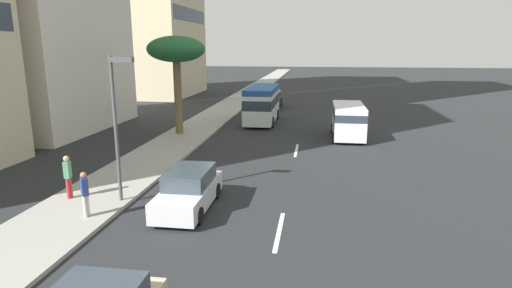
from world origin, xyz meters
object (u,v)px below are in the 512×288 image
at_px(van_second, 348,119).
at_px(pedestrian_mid_block, 85,192).
at_px(pedestrian_near_lamp, 68,175).
at_px(palm_tree, 176,51).
at_px(minibus_lead, 262,103).
at_px(street_lamp, 117,112).
at_px(car_fifth, 189,190).
at_px(car_fourth, 272,100).

relative_size(van_second, pedestrian_mid_block, 3.06).
xyz_separation_m(van_second, pedestrian_near_lamp, (-14.32, 12.19, -0.18)).
bearing_deg(palm_tree, pedestrian_mid_block, -174.24).
distance_m(pedestrian_near_lamp, pedestrian_mid_block, 2.42).
height_order(minibus_lead, palm_tree, palm_tree).
distance_m(pedestrian_mid_block, palm_tree, 16.03).
relative_size(minibus_lead, street_lamp, 1.20).
bearing_deg(car_fifth, car_fourth, 179.53).
bearing_deg(car_fifth, pedestrian_mid_block, -63.52).
xyz_separation_m(car_fourth, pedestrian_mid_block, (-30.15, 3.62, 0.31)).
relative_size(pedestrian_near_lamp, palm_tree, 0.26).
xyz_separation_m(pedestrian_near_lamp, palm_tree, (13.51, -0.20, 4.76)).
distance_m(car_fourth, car_fifth, 28.46).
height_order(pedestrian_mid_block, palm_tree, palm_tree).
bearing_deg(pedestrian_near_lamp, street_lamp, -98.02).
bearing_deg(car_fourth, minibus_lead, 0.79).
xyz_separation_m(minibus_lead, palm_tree, (-5.87, 5.27, 4.27)).
distance_m(van_second, car_fifth, 16.00).
bearing_deg(pedestrian_mid_block, street_lamp, 120.45).
distance_m(car_fourth, pedestrian_mid_block, 30.37).
xyz_separation_m(minibus_lead, pedestrian_mid_block, (-21.08, 3.74, -0.56)).
xyz_separation_m(van_second, palm_tree, (-0.80, 12.00, 4.59)).
height_order(car_fifth, pedestrian_near_lamp, pedestrian_near_lamp).
height_order(minibus_lead, van_second, minibus_lead).
distance_m(car_fourth, street_lamp, 28.69).
height_order(car_fifth, palm_tree, palm_tree).
distance_m(minibus_lead, car_fourth, 9.11).
bearing_deg(street_lamp, car_fifth, -91.86).
height_order(car_fourth, palm_tree, palm_tree).
xyz_separation_m(minibus_lead, pedestrian_near_lamp, (-19.38, 5.47, -0.50)).
relative_size(van_second, palm_tree, 0.76).
height_order(pedestrian_near_lamp, palm_tree, palm_tree).
height_order(car_fifth, pedestrian_mid_block, pedestrian_mid_block).
xyz_separation_m(car_fourth, palm_tree, (-14.94, 5.15, 5.14)).
xyz_separation_m(van_second, car_fourth, (14.13, 6.85, -0.55)).
bearing_deg(pedestrian_mid_block, minibus_lead, 128.99).
relative_size(van_second, car_fourth, 1.22).
bearing_deg(pedestrian_near_lamp, car_fourth, -20.55).
distance_m(pedestrian_near_lamp, palm_tree, 14.33).
bearing_deg(car_fifth, street_lamp, -91.86).
xyz_separation_m(van_second, car_fifth, (-14.33, 7.08, -0.59)).
distance_m(car_fourth, palm_tree, 16.61).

